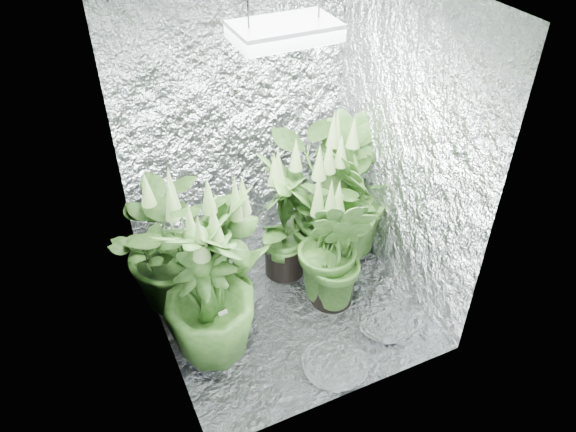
{
  "coord_description": "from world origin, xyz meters",
  "views": [
    {
      "loc": [
        -1.09,
        -2.39,
        2.75
      ],
      "look_at": [
        0.02,
        0.0,
        0.72
      ],
      "focal_mm": 35.0,
      "sensor_mm": 36.0,
      "label": 1
    }
  ],
  "objects_px": {
    "grow_lamp": "(285,32)",
    "plant_a": "(175,244)",
    "plant_g": "(334,250)",
    "circulation_fan": "(341,231)",
    "plant_d": "(208,294)",
    "plant_e": "(330,208)",
    "plant_f": "(227,261)",
    "plant_c": "(349,191)",
    "plant_b": "(284,218)"
  },
  "relations": [
    {
      "from": "grow_lamp",
      "to": "plant_c",
      "type": "relative_size",
      "value": 0.45
    },
    {
      "from": "grow_lamp",
      "to": "plant_e",
      "type": "height_order",
      "value": "grow_lamp"
    },
    {
      "from": "plant_b",
      "to": "circulation_fan",
      "type": "distance_m",
      "value": 0.61
    },
    {
      "from": "plant_a",
      "to": "plant_g",
      "type": "xyz_separation_m",
      "value": [
        0.9,
        -0.43,
        -0.04
      ]
    },
    {
      "from": "grow_lamp",
      "to": "plant_c",
      "type": "xyz_separation_m",
      "value": [
        0.64,
        0.33,
        -1.32
      ]
    },
    {
      "from": "circulation_fan",
      "to": "plant_f",
      "type": "bearing_deg",
      "value": -177.5
    },
    {
      "from": "plant_a",
      "to": "plant_e",
      "type": "xyz_separation_m",
      "value": [
        1.05,
        -0.1,
        0.02
      ]
    },
    {
      "from": "plant_d",
      "to": "plant_f",
      "type": "xyz_separation_m",
      "value": [
        0.18,
        0.19,
        0.03
      ]
    },
    {
      "from": "plant_c",
      "to": "plant_f",
      "type": "relative_size",
      "value": 1.0
    },
    {
      "from": "plant_b",
      "to": "plant_d",
      "type": "relative_size",
      "value": 0.97
    },
    {
      "from": "plant_g",
      "to": "plant_e",
      "type": "bearing_deg",
      "value": 65.71
    },
    {
      "from": "plant_a",
      "to": "plant_f",
      "type": "distance_m",
      "value": 0.4
    },
    {
      "from": "plant_e",
      "to": "plant_f",
      "type": "xyz_separation_m",
      "value": [
        -0.82,
        -0.22,
        0.02
      ]
    },
    {
      "from": "plant_c",
      "to": "circulation_fan",
      "type": "bearing_deg",
      "value": 131.18
    },
    {
      "from": "grow_lamp",
      "to": "plant_g",
      "type": "distance_m",
      "value": 1.43
    },
    {
      "from": "plant_e",
      "to": "plant_c",
      "type": "bearing_deg",
      "value": 27.27
    },
    {
      "from": "plant_d",
      "to": "plant_g",
      "type": "height_order",
      "value": "plant_d"
    },
    {
      "from": "plant_g",
      "to": "plant_f",
      "type": "bearing_deg",
      "value": 170.94
    },
    {
      "from": "plant_b",
      "to": "plant_e",
      "type": "height_order",
      "value": "plant_e"
    },
    {
      "from": "plant_e",
      "to": "plant_g",
      "type": "xyz_separation_m",
      "value": [
        -0.15,
        -0.33,
        -0.06
      ]
    },
    {
      "from": "plant_e",
      "to": "plant_g",
      "type": "relative_size",
      "value": 1.09
    },
    {
      "from": "plant_c",
      "to": "plant_f",
      "type": "xyz_separation_m",
      "value": [
        -1.02,
        -0.33,
        0.0
      ]
    },
    {
      "from": "plant_b",
      "to": "plant_f",
      "type": "relative_size",
      "value": 0.94
    },
    {
      "from": "plant_e",
      "to": "grow_lamp",
      "type": "bearing_deg",
      "value": -152.71
    },
    {
      "from": "plant_f",
      "to": "plant_b",
      "type": "bearing_deg",
      "value": 28.69
    },
    {
      "from": "plant_c",
      "to": "plant_g",
      "type": "height_order",
      "value": "plant_c"
    },
    {
      "from": "plant_f",
      "to": "plant_g",
      "type": "distance_m",
      "value": 0.69
    },
    {
      "from": "plant_e",
      "to": "circulation_fan",
      "type": "relative_size",
      "value": 3.21
    },
    {
      "from": "plant_c",
      "to": "plant_f",
      "type": "height_order",
      "value": "plant_f"
    },
    {
      "from": "grow_lamp",
      "to": "plant_a",
      "type": "xyz_separation_m",
      "value": [
        -0.61,
        0.33,
        -1.35
      ]
    },
    {
      "from": "plant_d",
      "to": "plant_e",
      "type": "bearing_deg",
      "value": 22.48
    },
    {
      "from": "plant_c",
      "to": "circulation_fan",
      "type": "relative_size",
      "value": 3.4
    },
    {
      "from": "grow_lamp",
      "to": "plant_f",
      "type": "relative_size",
      "value": 0.45
    },
    {
      "from": "plant_d",
      "to": "grow_lamp",
      "type": "bearing_deg",
      "value": 18.48
    },
    {
      "from": "plant_d",
      "to": "plant_e",
      "type": "distance_m",
      "value": 1.08
    },
    {
      "from": "plant_a",
      "to": "plant_f",
      "type": "xyz_separation_m",
      "value": [
        0.23,
        -0.33,
        0.04
      ]
    },
    {
      "from": "plant_e",
      "to": "plant_f",
      "type": "bearing_deg",
      "value": -164.87
    },
    {
      "from": "plant_e",
      "to": "plant_g",
      "type": "distance_m",
      "value": 0.37
    },
    {
      "from": "plant_d",
      "to": "plant_a",
      "type": "bearing_deg",
      "value": 95.41
    },
    {
      "from": "plant_b",
      "to": "plant_e",
      "type": "xyz_separation_m",
      "value": [
        0.32,
        -0.05,
        0.02
      ]
    },
    {
      "from": "grow_lamp",
      "to": "plant_f",
      "type": "xyz_separation_m",
      "value": [
        -0.38,
        0.0,
        -1.32
      ]
    },
    {
      "from": "grow_lamp",
      "to": "plant_b",
      "type": "relative_size",
      "value": 0.48
    },
    {
      "from": "plant_f",
      "to": "plant_g",
      "type": "height_order",
      "value": "plant_f"
    },
    {
      "from": "circulation_fan",
      "to": "plant_d",
      "type": "bearing_deg",
      "value": -172.12
    },
    {
      "from": "plant_b",
      "to": "plant_d",
      "type": "distance_m",
      "value": 0.83
    },
    {
      "from": "plant_d",
      "to": "plant_g",
      "type": "xyz_separation_m",
      "value": [
        0.85,
        0.08,
        -0.05
      ]
    },
    {
      "from": "plant_a",
      "to": "plant_c",
      "type": "height_order",
      "value": "plant_c"
    },
    {
      "from": "plant_a",
      "to": "plant_b",
      "type": "height_order",
      "value": "plant_b"
    },
    {
      "from": "plant_c",
      "to": "plant_d",
      "type": "distance_m",
      "value": 1.31
    },
    {
      "from": "circulation_fan",
      "to": "plant_g",
      "type": "bearing_deg",
      "value": -142.47
    }
  ]
}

